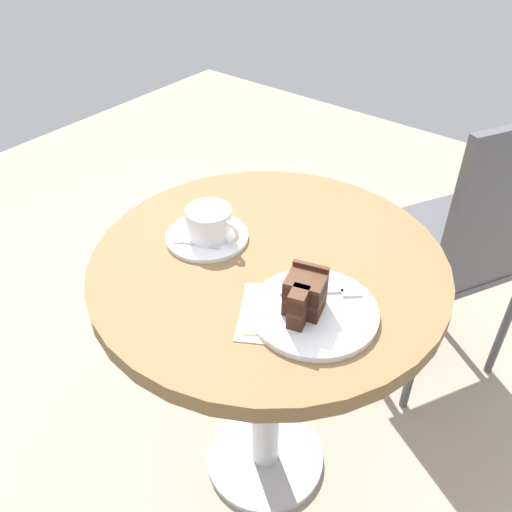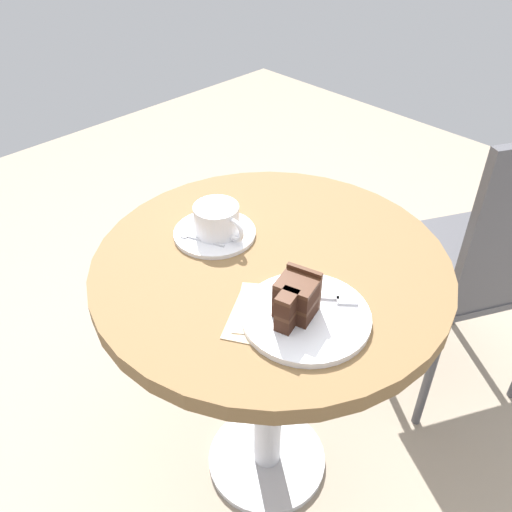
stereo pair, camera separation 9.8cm
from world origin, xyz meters
The scene contains 10 objects.
ground_plane centered at (0.00, 0.00, -0.01)m, with size 4.40×4.40×0.01m, color gray.
cafe_table centered at (0.00, 0.00, 0.57)m, with size 0.69×0.69×0.69m.
saucer centered at (-0.14, -0.02, 0.70)m, with size 0.17×0.17×0.01m.
coffee_cup centered at (-0.13, -0.02, 0.73)m, with size 0.12×0.09×0.06m.
teaspoon centered at (-0.14, -0.07, 0.70)m, with size 0.10×0.04×0.00m.
cake_plate centered at (0.15, -0.07, 0.70)m, with size 0.22×0.22×0.01m.
cake_slice centered at (0.14, -0.09, 0.74)m, with size 0.08×0.09×0.08m.
fork centered at (0.15, -0.02, 0.71)m, with size 0.12×0.11×0.00m.
napkin centered at (0.11, -0.11, 0.69)m, with size 0.19×0.20×0.00m.
cafe_chair centered at (0.22, 0.57, 0.52)m, with size 0.51×0.51×0.87m.
Camera 2 is at (0.56, -0.59, 1.34)m, focal length 38.00 mm.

